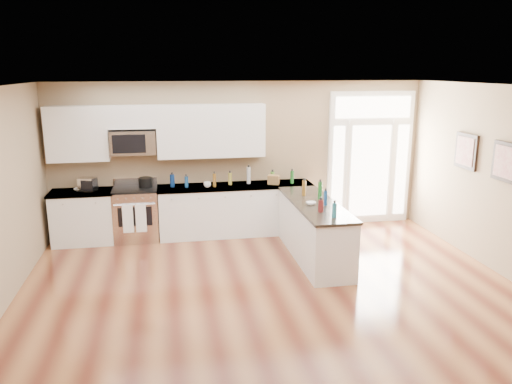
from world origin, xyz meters
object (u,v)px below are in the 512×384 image
kitchen_range (136,214)px  stockpot (145,182)px  peninsula_cabinet (314,232)px  toaster_oven (88,184)px

kitchen_range → stockpot: (0.19, 0.08, 0.56)m
stockpot → peninsula_cabinet: bearing=-29.4°
peninsula_cabinet → kitchen_range: 3.23m
toaster_oven → kitchen_range: bearing=21.4°
stockpot → toaster_oven: bearing=-175.7°
peninsula_cabinet → toaster_oven: size_ratio=8.42×
peninsula_cabinet → stockpot: (-2.70, 1.52, 0.61)m
kitchen_range → stockpot: 0.60m
stockpot → toaster_oven: (-0.98, -0.07, 0.01)m
peninsula_cabinet → toaster_oven: toaster_oven is taller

